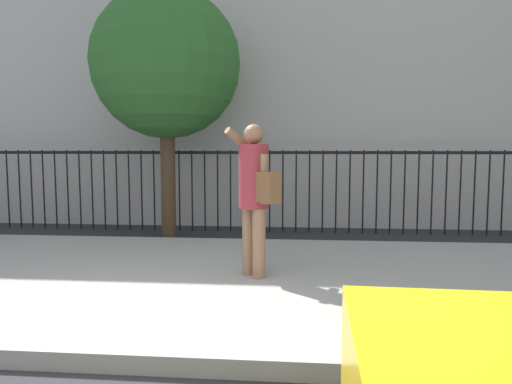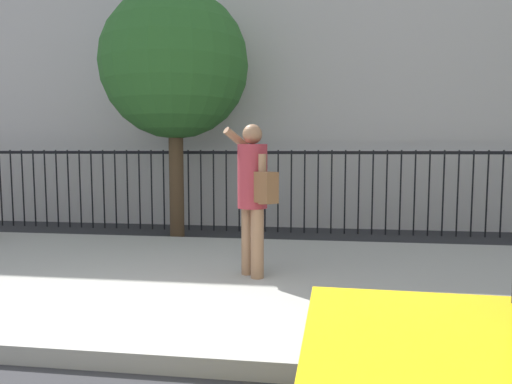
% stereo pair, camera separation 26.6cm
% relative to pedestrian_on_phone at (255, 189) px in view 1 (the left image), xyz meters
% --- Properties ---
extents(ground_plane, '(60.00, 60.00, 0.00)m').
position_rel_pedestrian_on_phone_xyz_m(ground_plane, '(-0.95, -2.15, -1.17)').
color(ground_plane, '#28282B').
extents(sidewalk, '(28.00, 4.40, 0.15)m').
position_rel_pedestrian_on_phone_xyz_m(sidewalk, '(-0.95, 0.05, -1.09)').
color(sidewalk, '#9E9B93').
rests_on(sidewalk, ground).
extents(building_facade, '(28.00, 4.00, 9.02)m').
position_rel_pedestrian_on_phone_xyz_m(building_facade, '(-0.95, 6.35, 3.34)').
color(building_facade, '#BCB7B2').
rests_on(building_facade, ground).
extents(iron_fence, '(12.03, 0.04, 1.60)m').
position_rel_pedestrian_on_phone_xyz_m(iron_fence, '(-0.95, 3.75, -0.15)').
color(iron_fence, black).
rests_on(iron_fence, ground).
extents(pedestrian_on_phone, '(0.68, 0.70, 1.75)m').
position_rel_pedestrian_on_phone_xyz_m(pedestrian_on_phone, '(0.00, 0.00, 0.00)').
color(pedestrian_on_phone, '#936B4C').
rests_on(pedestrian_on_phone, sidewalk).
extents(street_tree_near, '(2.67, 2.67, 4.47)m').
position_rel_pedestrian_on_phone_xyz_m(street_tree_near, '(-1.88, 3.07, 1.95)').
color(street_tree_near, '#4C3823').
rests_on(street_tree_near, ground).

